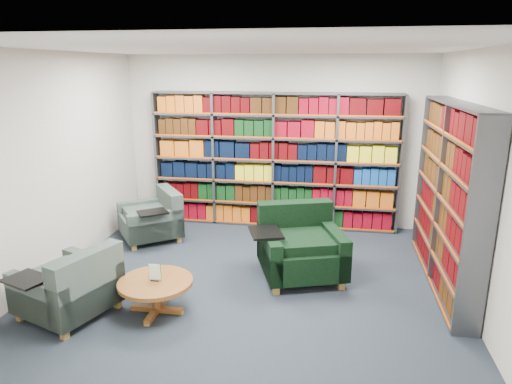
% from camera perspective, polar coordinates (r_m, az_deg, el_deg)
% --- Properties ---
extents(room_shell, '(5.02, 5.02, 2.82)m').
position_cam_1_polar(room_shell, '(5.20, -1.13, 1.98)').
color(room_shell, black).
rests_on(room_shell, ground).
extents(bookshelf_back, '(4.00, 0.28, 2.20)m').
position_cam_1_polar(bookshelf_back, '(7.52, 2.26, 3.85)').
color(bookshelf_back, '#47494F').
rests_on(bookshelf_back, ground).
extents(bookshelf_right, '(0.28, 2.50, 2.20)m').
position_cam_1_polar(bookshelf_right, '(5.93, 22.91, -0.58)').
color(bookshelf_right, '#47494F').
rests_on(bookshelf_right, ground).
extents(chair_teal_left, '(1.17, 1.18, 0.76)m').
position_cam_1_polar(chair_teal_left, '(7.28, -12.48, -3.36)').
color(chair_teal_left, '#0C263F').
rests_on(chair_teal_left, ground).
extents(chair_green_right, '(1.30, 1.24, 0.89)m').
position_cam_1_polar(chair_green_right, '(5.93, 5.41, -6.94)').
color(chair_green_right, black).
rests_on(chair_green_right, ground).
extents(chair_teal_front, '(1.10, 1.14, 0.78)m').
position_cam_1_polar(chair_teal_front, '(5.35, -21.95, -11.19)').
color(chair_teal_front, '#0C263F').
rests_on(chair_teal_front, ground).
extents(coffee_table, '(0.80, 0.80, 0.57)m').
position_cam_1_polar(coffee_table, '(5.16, -12.43, -11.52)').
color(coffee_table, '#906023').
rests_on(coffee_table, ground).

